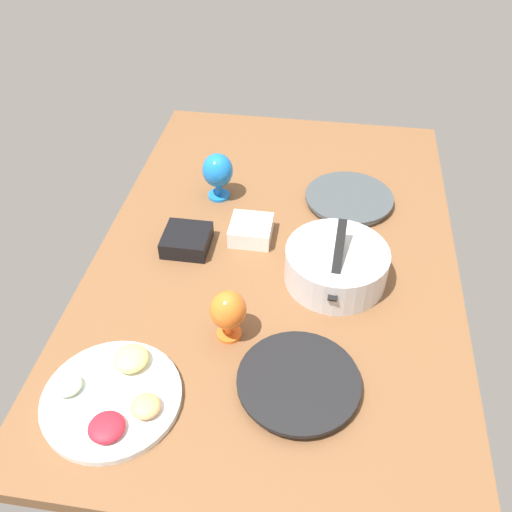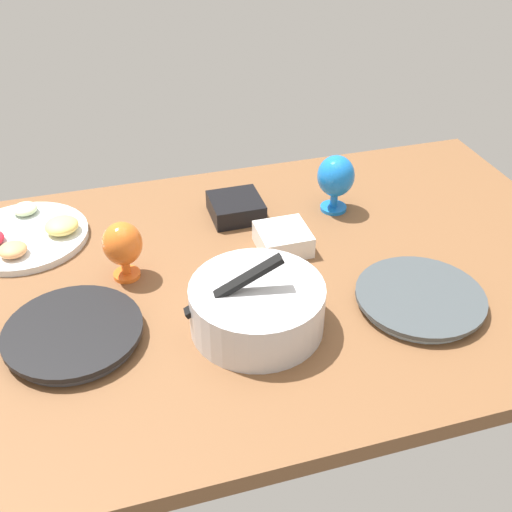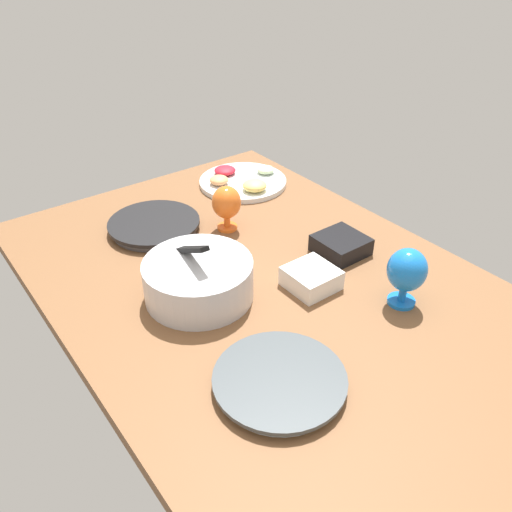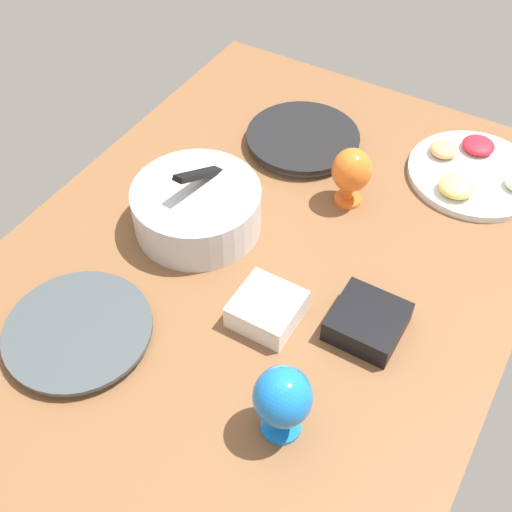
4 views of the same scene
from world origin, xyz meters
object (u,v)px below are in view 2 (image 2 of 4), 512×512
Objects in this scene: dinner_plate_left at (420,299)px; hurricane_glass_blue at (336,178)px; square_bowl_black at (236,207)px; fruit_platter at (26,235)px; hurricane_glass_orange at (123,245)px; square_bowl_white at (283,238)px; dinner_plate_right at (74,334)px; mixing_bowl at (257,306)px.

hurricane_glass_blue is at bearing -85.80° from dinner_plate_left.
fruit_platter is at bearing -3.84° from square_bowl_black.
hurricane_glass_orange is at bearing 30.72° from square_bowl_black.
hurricane_glass_blue is at bearing -166.00° from hurricane_glass_orange.
square_bowl_white is (22.08, -28.64, 1.63)cm from dinner_plate_left.
dinner_plate_left is 0.90× the size of fruit_platter.
square_bowl_black is 19.33cm from square_bowl_white.
square_bowl_white is (18.97, 13.72, -6.67)cm from hurricane_glass_blue.
square_bowl_black reaches higher than dinner_plate_left.
hurricane_glass_orange is 1.08× the size of square_bowl_black.
hurricane_glass_blue is at bearing -154.94° from dinner_plate_right.
mixing_bowl is 2.02× the size of hurricane_glass_orange.
hurricane_glass_orange is at bearing 0.83° from square_bowl_white.
dinner_plate_left is 1.00× the size of dinner_plate_right.
fruit_platter is at bearing -19.52° from square_bowl_white.
dinner_plate_right is 2.31× the size of square_bowl_white.
hurricane_glass_orange is at bearing -24.94° from dinner_plate_left.
dinner_plate_right reaches higher than dinner_plate_left.
dinner_plate_right is 1.80× the size of hurricane_glass_blue.
mixing_bowl is at bearing 49.84° from hurricane_glass_blue.
hurricane_glass_orange reaches higher than fruit_platter.
fruit_platter is 80.52cm from hurricane_glass_blue.
square_bowl_white reaches higher than square_bowl_black.
square_bowl_white is (-14.28, -25.69, -2.61)cm from mixing_bowl.
dinner_plate_left is 0.98× the size of mixing_bowl.
dinner_plate_left is 36.73cm from mixing_bowl.
fruit_platter is at bearing -45.47° from mixing_bowl.
mixing_bowl is at bearing -4.63° from dinner_plate_left.
square_bowl_white is at bearing 35.88° from hurricane_glass_blue.
dinner_plate_right is 2.13× the size of square_bowl_black.
mixing_bowl is 29.51cm from square_bowl_white.
hurricane_glass_blue reaches higher than dinner_plate_left.
dinner_plate_right is 0.98× the size of mixing_bowl.
square_bowl_black is at bearing 176.16° from fruit_platter.
dinner_plate_left is at bearing 148.80° from fruit_platter.
hurricane_glass_blue is 24.34cm from square_bowl_white.
hurricane_glass_blue is (3.11, -42.36, 8.30)cm from dinner_plate_left.
hurricane_glass_orange is (24.03, -25.13, 3.12)cm from mixing_bowl.
hurricane_glass_blue reaches higher than square_bowl_white.
mixing_bowl is 66.38cm from fruit_platter.
square_bowl_black is at bearing -9.18° from hurricane_glass_blue.
hurricane_glass_blue reaches higher than fruit_platter.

